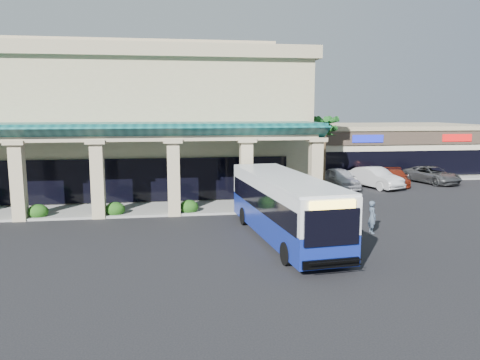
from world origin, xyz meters
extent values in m
plane|color=black|center=(0.00, 0.00, 0.00)|extent=(110.00, 110.00, 0.00)
imported|color=#3E4E60|center=(7.34, -0.50, 0.87)|extent=(0.42, 0.64, 1.74)
imported|color=silver|center=(10.73, 13.32, 0.84)|extent=(2.20, 5.00, 1.68)
imported|color=silver|center=(13.70, 13.15, 0.85)|extent=(3.42, 5.49, 1.71)
imported|color=maroon|center=(16.06, 14.14, 0.67)|extent=(3.17, 4.97, 1.34)
imported|color=#424345|center=(19.77, 14.74, 0.74)|extent=(3.81, 5.80, 1.48)
camera|label=1|loc=(-3.17, -23.38, 6.54)|focal=35.00mm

